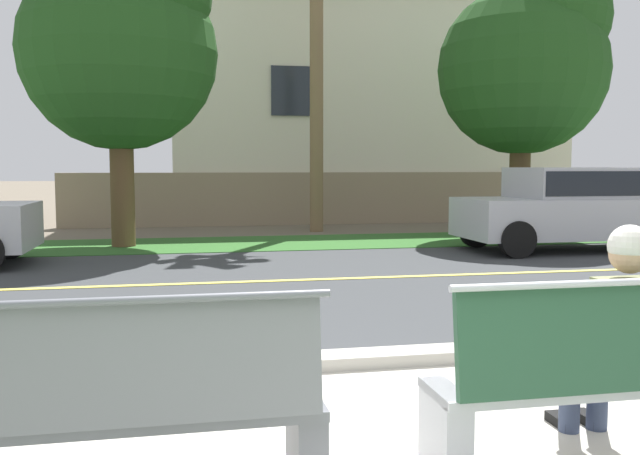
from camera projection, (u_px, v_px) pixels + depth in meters
ground_plane at (240, 267)px, 10.87m from camera, size 140.00×140.00×0.00m
curb_edge at (306, 363)px, 5.35m from camera, size 44.00×0.30×0.11m
street_asphalt at (250, 282)px, 9.41m from camera, size 52.00×8.00×0.01m
road_centre_line at (250, 282)px, 9.41m from camera, size 48.00×0.14×0.01m
far_verge_grass at (226, 244)px, 14.01m from camera, size 48.00×2.80×0.02m
bench_left at (101, 413)px, 3.09m from camera, size 2.01×0.48×1.01m
bench_right at (622, 378)px, 3.60m from camera, size 2.01×0.48×1.01m
seated_person_olive at (616, 329)px, 3.77m from camera, size 0.52×0.68×1.25m
car_silver_near at (576, 205)px, 12.93m from camera, size 4.30×1.86×1.54m
shade_tree_far_left at (125, 37)px, 13.18m from camera, size 3.73×3.73×6.15m
shade_tree_left at (529, 58)px, 14.97m from camera, size 3.63×3.63×5.99m
garden_wall at (310, 198)px, 18.86m from camera, size 13.00×0.36×1.40m
house_across_street at (355, 103)px, 22.14m from camera, size 12.28×6.91×7.06m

